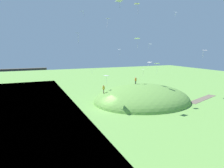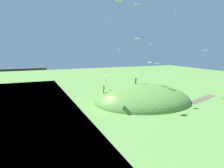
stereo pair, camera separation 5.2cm
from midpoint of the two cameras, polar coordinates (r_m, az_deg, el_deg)
The scene contains 20 objects.
ground_plane at distance 38.24m, azimuth -1.16°, elevation -7.17°, with size 160.00×160.00×0.00m, color #689D47.
grass_hill at distance 44.39m, azimuth 8.69°, elevation -4.85°, with size 21.53×18.56×7.26m, color #629441.
dirt_path at distance 50.21m, azimuth 24.57°, elevation -3.89°, with size 11.25×1.72×0.04m, color #675A4C.
person_on_hilltop at distance 44.62m, azimuth 6.83°, elevation 1.22°, with size 0.54×0.54×1.58m.
person_watching_kites at distance 41.32m, azimuth -2.38°, elevation -1.21°, with size 0.56×0.56×1.77m.
kite_0 at distance 36.42m, azimuth 2.07°, elevation 22.64°, with size 1.31×1.04×1.56m.
kite_1 at distance 53.43m, azimuth 10.92°, elevation 11.11°, with size 0.94×0.79×1.34m.
kite_2 at distance 49.62m, azimuth 8.83°, elevation 3.94°, with size 0.93×0.96×1.68m.
kite_3 at distance 46.68m, azimuth -5.44°, elevation 4.19°, with size 1.15×1.05×1.48m.
kite_4 at distance 40.66m, azimuth 7.18°, elevation 21.71°, with size 1.03×0.79×1.86m.
kite_5 at distance 50.42m, azimuth 17.84°, elevation 18.92°, with size 0.80×0.63×1.11m.
kite_6 at distance 44.72m, azimuth 7.29°, elevation 12.70°, with size 1.17×0.83×2.32m.
kite_7 at distance 50.99m, azimuth -8.47°, elevation 19.88°, with size 0.96×1.09×1.53m.
kite_8 at distance 52.98m, azimuth 2.13°, elevation 9.71°, with size 0.77×0.76×1.73m.
kite_9 at distance 42.66m, azimuth 25.05°, elevation 8.64°, with size 0.88×0.95×1.39m.
kite_10 at distance 48.55m, azimuth 10.69°, elevation 6.06°, with size 0.96×1.14×1.58m.
kite_11 at distance 43.64m, azimuth -9.82°, elevation 13.97°, with size 0.87×0.95×2.24m.
kite_12 at distance 34.65m, azimuth -1.56°, elevation 2.31°, with size 0.92×1.17×1.56m.
kite_13 at distance 46.02m, azimuth -1.20°, elevation 18.08°, with size 0.87×0.64×1.90m.
kite_14 at distance 42.65m, azimuth 12.80°, elevation 5.61°, with size 1.33×1.36×2.26m.
Camera 2 is at (-13.62, -33.91, 11.26)m, focal length 31.95 mm.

